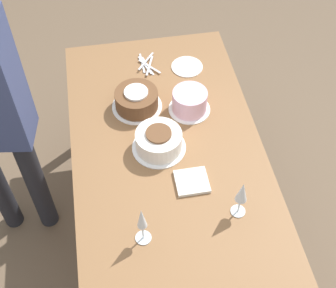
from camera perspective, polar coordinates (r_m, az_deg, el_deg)
ground_plane at (r=2.97m, az=0.00°, el=-9.89°), size 12.00×12.00×0.00m
dining_table at (r=2.41m, az=0.00°, el=-2.22°), size 1.77×0.96×0.76m
cake_center_white at (r=2.30m, az=-1.13°, el=0.37°), size 0.27×0.27×0.12m
cake_front_chocolate at (r=2.50m, az=-3.85°, el=5.39°), size 0.27×0.27×0.12m
cake_back_decorated at (r=2.47m, az=2.66°, el=5.20°), size 0.22×0.22×0.12m
wine_glass_near at (r=1.94m, az=-3.20°, el=-9.28°), size 0.07×0.07×0.23m
wine_glass_far at (r=2.03m, az=9.00°, el=-5.96°), size 0.07×0.07×0.22m
dessert_plate_left at (r=2.76m, az=2.33°, el=9.39°), size 0.18×0.18×0.01m
fork_pile at (r=2.76m, az=-2.63°, el=9.65°), size 0.21×0.13×0.02m
napkin_stack at (r=2.21m, az=2.92°, el=-4.59°), size 0.15×0.15×0.02m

